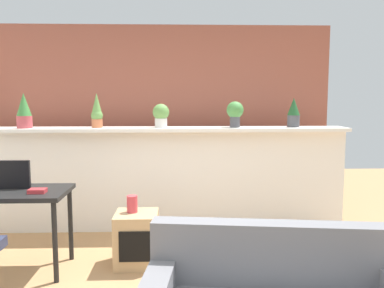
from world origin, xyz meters
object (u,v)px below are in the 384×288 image
Objects in this scene: potted_plant_2 at (161,115)px; potted_plant_3 at (235,112)px; vase_on_shelf at (132,204)px; potted_plant_4 at (294,112)px; potted_plant_1 at (97,112)px; tv_monitor at (9,175)px; potted_plant_0 at (24,111)px; side_cube_shelf at (137,239)px; book_on_desk at (37,191)px; desk at (6,200)px.

potted_plant_3 is at bearing -0.28° from potted_plant_2.
potted_plant_4 is at bearing 28.51° from vase_on_shelf.
potted_plant_1 is 1.05× the size of tv_monitor.
potted_plant_2 is at bearing 1.39° from potted_plant_0.
vase_on_shelf is (1.11, 0.06, -0.30)m from tv_monitor.
book_on_desk is at bearing -166.82° from side_cube_shelf.
tv_monitor reaches higher than vase_on_shelf.
potted_plant_3 is 2.58m from desk.
potted_plant_1 is at bearing -179.58° from potted_plant_4.
potted_plant_4 is 2.15× the size of vase_on_shelf.
potted_plant_0 reaches higher than side_cube_shelf.
potted_plant_3 is at bearing 26.16° from desk.
desk is at bearing -93.92° from tv_monitor.
potted_plant_1 reaches higher than vase_on_shelf.
potted_plant_1 reaches higher than tv_monitor.
potted_plant_3 is 2.07× the size of book_on_desk.
tv_monitor is at bearing -160.42° from potted_plant_4.
tv_monitor is 1.31m from side_cube_shelf.
book_on_desk is (-0.84, -0.20, 0.52)m from side_cube_shelf.
potted_plant_4 is at bearing 0.42° from potted_plant_1.
vase_on_shelf is 0.85m from book_on_desk.
potted_plant_2 reaches higher than book_on_desk.
potted_plant_4 reaches higher than vase_on_shelf.
potted_plant_0 is 1.81m from vase_on_shelf.
potted_plant_1 is at bearing 75.97° from book_on_desk.
potted_plant_3 is at bearing 24.52° from tv_monitor.
vase_on_shelf is at bearing -104.08° from potted_plant_2.
vase_on_shelf is (-0.24, -0.95, -0.80)m from potted_plant_2.
potted_plant_3 reaches higher than desk.
potted_plant_3 is 0.88× the size of potted_plant_4.
side_cube_shelf is at bearing -61.63° from potted_plant_1.
desk is at bearing -79.55° from potted_plant_0.
potted_plant_2 is at bearing 48.98° from book_on_desk.
potted_plant_2 is at bearing 78.75° from side_cube_shelf.
potted_plant_0 is at bearing 144.68° from side_cube_shelf.
desk is (-1.35, -1.09, -0.72)m from potted_plant_2.
potted_plant_1 is at bearing 118.37° from side_cube_shelf.
potted_plant_3 is at bearing 32.03° from book_on_desk.
vase_on_shelf is (1.11, 0.14, -0.09)m from desk.
potted_plant_3 is (1.60, -0.01, -0.01)m from potted_plant_1.
book_on_desk is (-0.80, -0.24, 0.19)m from vase_on_shelf.
book_on_desk reaches higher than desk.
desk reaches higher than side_cube_shelf.
potted_plant_2 is 1.88m from desk.
tv_monitor is at bearing 150.24° from book_on_desk.
potted_plant_1 reaches higher than potted_plant_2.
potted_plant_2 is 0.80× the size of potted_plant_4.
potted_plant_1 is at bearing 179.69° from potted_plant_3.
side_cube_shelf is at bearing 4.82° from desk.
book_on_desk is at bearing -66.03° from potted_plant_0.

